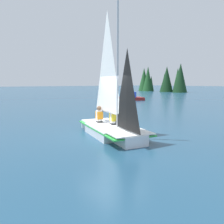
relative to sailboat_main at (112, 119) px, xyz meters
The scene contains 6 objects.
ground_plane 0.69m from the sailboat_main, 169.52° to the left, with size 260.00×260.00×0.00m, color navy.
sailboat_main is the anchor object (origin of this frame).
sailor_helm 0.37m from the sailboat_main, 45.91° to the right, with size 0.38×0.35×1.16m.
sailor_crew 1.06m from the sailboat_main, ahead, with size 0.38×0.35×1.16m.
motorboat_distant 18.68m from the sailboat_main, 40.91° to the right, with size 3.24×4.81×1.08m.
treeline_shore 47.73m from the sailboat_main, 50.41° to the right, with size 15.17×4.45×6.62m.
Camera 1 is at (-7.48, 5.27, 2.23)m, focal length 35.00 mm.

